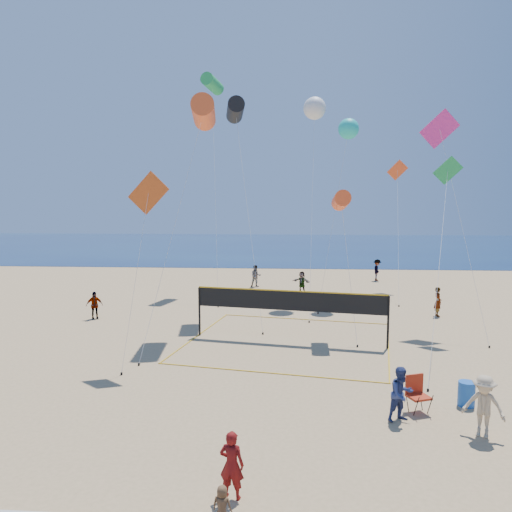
# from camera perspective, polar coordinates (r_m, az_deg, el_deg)

# --- Properties ---
(ground) EXTENTS (120.00, 120.00, 0.00)m
(ground) POSITION_cam_1_polar(r_m,az_deg,el_deg) (13.48, 5.75, -23.33)
(ground) COLOR tan
(ground) RESTS_ON ground
(ocean) EXTENTS (140.00, 50.00, 0.03)m
(ocean) POSITION_cam_1_polar(r_m,az_deg,el_deg) (74.01, 4.19, 1.16)
(ocean) COLOR #101F4C
(ocean) RESTS_ON ground
(woman) EXTENTS (0.64, 0.49, 1.57)m
(woman) POSITION_cam_1_polar(r_m,az_deg,el_deg) (12.11, -2.79, -22.72)
(woman) COLOR #630D0D
(woman) RESTS_ON ground
(toddler) EXTENTS (0.43, 0.33, 0.79)m
(toddler) POSITION_cam_1_polar(r_m,az_deg,el_deg) (10.43, -3.90, -26.61)
(toddler) COLOR brown
(toddler) RESTS_ON seawall
(bystander_a) EXTENTS (1.01, 0.93, 1.68)m
(bystander_a) POSITION_cam_1_polar(r_m,az_deg,el_deg) (16.26, 16.28, -14.91)
(bystander_a) COLOR navy
(bystander_a) RESTS_ON ground
(bystander_b) EXTENTS (1.33, 1.13, 1.78)m
(bystander_b) POSITION_cam_1_polar(r_m,az_deg,el_deg) (16.06, 24.58, -15.33)
(bystander_b) COLOR tan
(bystander_b) RESTS_ON ground
(far_person_0) EXTENTS (0.98, 0.77, 1.56)m
(far_person_0) POSITION_cam_1_polar(r_m,az_deg,el_deg) (29.79, -18.00, -5.38)
(far_person_0) COLOR gray
(far_person_0) RESTS_ON ground
(far_person_1) EXTENTS (1.46, 1.11, 1.53)m
(far_person_1) POSITION_cam_1_polar(r_m,az_deg,el_deg) (36.62, 5.25, -2.96)
(far_person_1) COLOR gray
(far_person_1) RESTS_ON ground
(far_person_2) EXTENTS (0.44, 0.64, 1.70)m
(far_person_2) POSITION_cam_1_polar(r_m,az_deg,el_deg) (30.82, 20.07, -4.93)
(far_person_2) COLOR gray
(far_person_2) RESTS_ON ground
(far_person_3) EXTENTS (0.94, 0.81, 1.69)m
(far_person_3) POSITION_cam_1_polar(r_m,az_deg,el_deg) (38.74, -0.02, -2.31)
(far_person_3) COLOR gray
(far_person_3) RESTS_ON ground
(far_person_4) EXTENTS (0.95, 1.29, 1.79)m
(far_person_4) POSITION_cam_1_polar(r_m,az_deg,el_deg) (42.97, 13.68, -1.57)
(far_person_4) COLOR gray
(far_person_4) RESTS_ON ground
(camp_chair) EXTENTS (0.80, 0.91, 1.30)m
(camp_chair) POSITION_cam_1_polar(r_m,az_deg,el_deg) (17.12, 17.88, -14.49)
(camp_chair) COLOR #A52812
(camp_chair) RESTS_ON ground
(trash_barrel) EXTENTS (0.63, 0.63, 0.81)m
(trash_barrel) POSITION_cam_1_polar(r_m,az_deg,el_deg) (18.20, 22.92, -14.30)
(trash_barrel) COLOR #1B54AF
(trash_barrel) RESTS_ON ground
(volleyball_net) EXTENTS (10.75, 10.63, 2.47)m
(volleyball_net) POSITION_cam_1_polar(r_m,az_deg,el_deg) (23.70, 3.84, -5.77)
(volleyball_net) COLOR black
(volleyball_net) RESTS_ON ground
(kite_0) EXTENTS (2.49, 7.66, 11.83)m
(kite_0) POSITION_cam_1_polar(r_m,az_deg,el_deg) (26.20, -6.01, 15.99)
(kite_0) COLOR #E95524
(kite_0) RESTS_ON ground
(kite_1) EXTENTS (2.62, 6.53, 12.55)m
(kite_1) POSITION_cam_1_polar(r_m,az_deg,el_deg) (30.25, -2.38, 16.31)
(kite_1) COLOR black
(kite_1) RESTS_ON ground
(kite_2) EXTENTS (1.08, 3.17, 7.19)m
(kite_2) POSITION_cam_1_polar(r_m,az_deg,el_deg) (24.78, 9.70, 6.25)
(kite_2) COLOR #FF5522
(kite_2) RESTS_ON ground
(kite_3) EXTENTS (1.78, 1.98, 7.86)m
(kite_3) POSITION_cam_1_polar(r_m,az_deg,el_deg) (20.66, -12.31, 6.27)
(kite_3) COLOR #BE4B19
(kite_3) RESTS_ON ground
(kite_4) EXTENTS (3.67, 8.62, 8.88)m
(kite_4) POSITION_cam_1_polar(r_m,az_deg,el_deg) (26.11, 20.96, 7.80)
(kite_4) COLOR green
(kite_4) RESTS_ON ground
(kite_5) EXTENTS (2.34, 4.95, 11.48)m
(kite_5) POSITION_cam_1_polar(r_m,az_deg,el_deg) (28.63, 20.41, 12.72)
(kite_5) COLOR #F42F95
(kite_5) RESTS_ON ground
(kite_6) EXTENTS (1.73, 8.12, 13.52)m
(kite_6) POSITION_cam_1_polar(r_m,az_deg,el_deg) (34.74, 6.71, 16.41)
(kite_6) COLOR silver
(kite_6) RESTS_ON ground
(kite_7) EXTENTS (2.88, 5.13, 11.99)m
(kite_7) POSITION_cam_1_polar(r_m,az_deg,el_deg) (33.97, 10.53, 14.08)
(kite_7) COLOR #20C3B5
(kite_7) RESTS_ON ground
(kite_8) EXTENTS (2.14, 8.53, 15.92)m
(kite_8) POSITION_cam_1_polar(r_m,az_deg,el_deg) (39.18, -5.02, 18.99)
(kite_8) COLOR green
(kite_8) RESTS_ON ground
(kite_9) EXTENTS (2.04, 8.04, 9.79)m
(kite_9) POSITION_cam_1_polar(r_m,az_deg,el_deg) (39.57, 15.87, 8.63)
(kite_9) COLOR #FF5522
(kite_9) RESTS_ON ground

